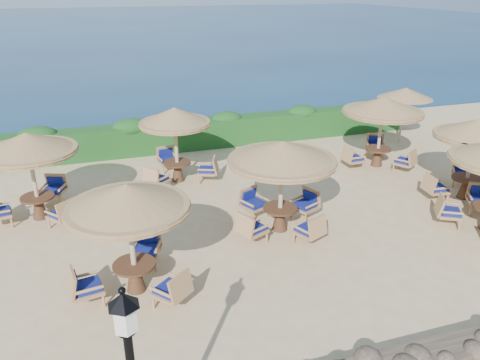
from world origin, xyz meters
TOP-DOWN VIEW (x-y plane):
  - ground at (0.00, 0.00)m, footprint 120.00×120.00m
  - sea at (0.00, 70.00)m, footprint 160.00×160.00m
  - hedge at (0.00, 7.20)m, footprint 18.00×0.90m
  - extra_parasol at (7.80, 5.20)m, footprint 2.30×2.30m
  - cafe_set_0 at (-4.41, -2.14)m, footprint 2.78×2.78m
  - cafe_set_1 at (-0.20, -0.51)m, footprint 2.98×2.98m
  - cafe_set_3 at (-6.74, 2.36)m, footprint 2.80×2.80m
  - cafe_set_4 at (-2.28, 3.91)m, footprint 2.74×2.66m
  - cafe_set_5 at (5.26, 3.04)m, footprint 2.97×2.97m
  - cafe_set_6 at (6.36, -0.36)m, footprint 2.72×2.76m

SIDE VIEW (x-z plane):
  - ground at x=0.00m, z-range 0.00..0.00m
  - sea at x=0.00m, z-range 0.00..0.00m
  - hedge at x=0.00m, z-range 0.00..1.20m
  - cafe_set_4 at x=-2.28m, z-range 0.49..3.14m
  - cafe_set_6 at x=6.36m, z-range 0.53..3.18m
  - cafe_set_1 at x=-0.20m, z-range 0.54..3.20m
  - cafe_set_0 at x=-4.41m, z-range 0.56..3.21m
  - cafe_set_3 at x=-6.74m, z-range 0.57..3.22m
  - cafe_set_5 at x=5.26m, z-range 0.62..3.28m
  - extra_parasol at x=7.80m, z-range 0.97..3.37m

